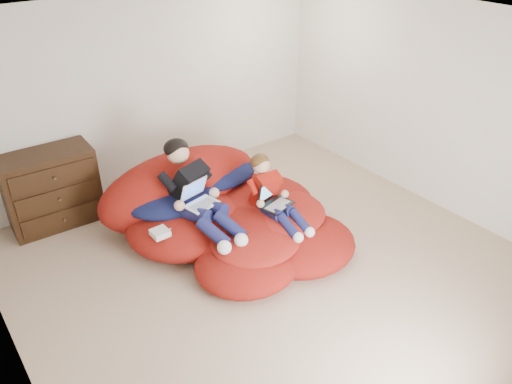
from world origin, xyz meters
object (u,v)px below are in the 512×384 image
Objects in this scene: dresser at (52,189)px; laptop_black at (274,198)px; beanbag_pile at (223,213)px; younger_boy at (272,192)px; older_boy at (194,188)px; laptop_white at (198,197)px.

laptop_black is (1.86, -1.86, 0.10)m from dresser.
younger_boy is at bearing -49.20° from beanbag_pile.
dresser is 1.81m from older_boy.
younger_boy is at bearing 90.00° from laptop_black.
younger_boy is (0.37, -0.43, 0.35)m from beanbag_pile.
younger_boy is 0.07m from laptop_black.
dresser is 2.05m from beanbag_pile.
laptop_black is (0.72, -0.40, -0.08)m from laptop_white.
dresser is 1.86m from laptop_white.
dresser is at bearing 135.44° from younger_boy.
older_boy is (1.14, -1.38, 0.26)m from dresser.
beanbag_pile is 2.65× the size of younger_boy.
beanbag_pile is at bearing 128.88° from laptop_black.
younger_boy reaches higher than laptop_black.
dresser is 2.64m from laptop_black.
younger_boy is (0.72, -0.45, -0.10)m from older_boy.
beanbag_pile is 0.66m from laptop_black.
beanbag_pile reaches higher than laptop_white.
older_boy reaches higher than laptop_black.
laptop_black is (0.72, -0.48, -0.16)m from older_boy.
dresser is 0.83× the size of older_boy.
dresser is 0.43× the size of beanbag_pile.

